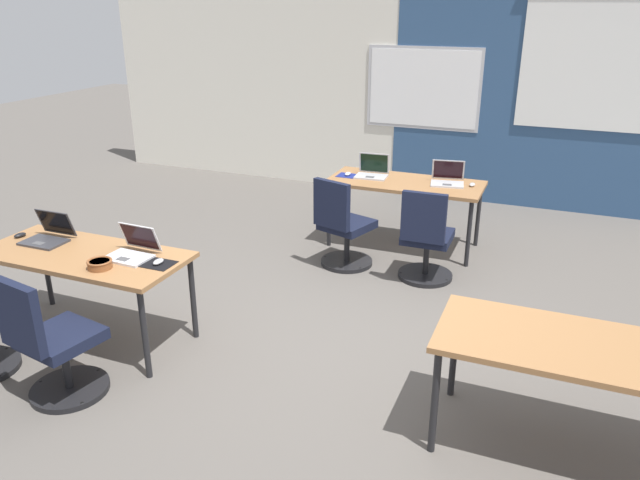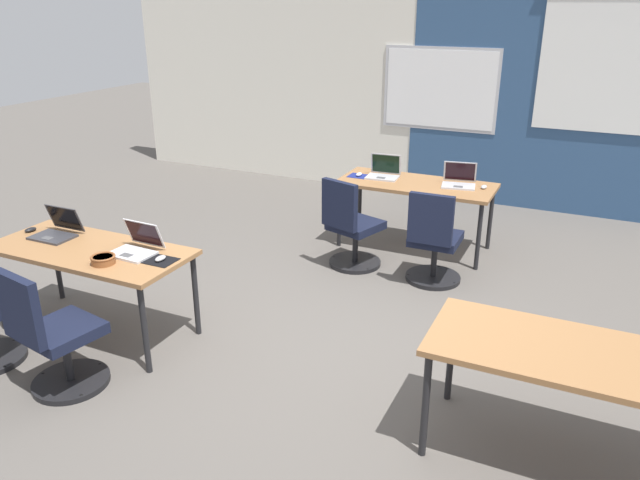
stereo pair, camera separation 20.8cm
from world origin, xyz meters
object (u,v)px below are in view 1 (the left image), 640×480
desk_far_center (405,187)px  mouse_far_left (348,174)px  chair_far_left (343,231)px  laptop_near_left_end (48,235)px  snack_bowl (100,264)px  chair_near_left_inner (53,348)px  mouse_near_left_inner (158,262)px  desk_near_left (84,260)px  laptop_far_left (372,172)px  mouse_near_left_end (20,235)px  laptop_far_right (447,179)px  mouse_far_right (472,185)px  laptop_near_left_inner (132,250)px  chair_far_right (426,243)px  desk_near_right (582,355)px

desk_far_center → mouse_far_left: bearing=-178.4°
chair_far_left → laptop_near_left_end: laptop_near_left_end is taller
desk_far_center → snack_bowl: 3.31m
chair_near_left_inner → laptop_near_left_end: laptop_near_left_end is taller
mouse_near_left_inner → chair_far_left: size_ratio=0.11×
desk_near_left → chair_near_left_inner: (0.33, -0.72, -0.28)m
laptop_near_left_end → snack_bowl: 0.78m
chair_far_left → laptop_far_left: bearing=-74.3°
laptop_near_left_end → mouse_near_left_end: laptop_near_left_end is taller
laptop_near_left_end → snack_bowl: bearing=-20.3°
laptop_far_right → snack_bowl: laptop_far_right is taller
desk_far_center → laptop_far_right: (0.42, 0.08, 0.11)m
mouse_far_right → chair_near_left_inner: (-2.09, -3.61, -0.36)m
laptop_near_left_inner → chair_near_left_inner: size_ratio=0.37×
mouse_far_left → chair_far_left: bearing=-73.5°
desk_far_center → chair_far_right: size_ratio=1.74×
mouse_far_right → mouse_far_left: size_ratio=1.01×
desk_far_center → laptop_near_left_end: (-2.17, -2.71, 0.11)m
desk_near_left → chair_far_right: size_ratio=1.74×
desk_near_left → laptop_far_left: bearing=64.4°
mouse_near_left_inner → snack_bowl: size_ratio=0.57×
desk_near_right → snack_bowl: (-3.19, -0.18, 0.10)m
mouse_far_left → chair_far_left: 0.86m
desk_near_right → mouse_near_left_inner: bearing=179.3°
chair_far_right → mouse_near_left_inner: 2.52m
laptop_far_right → chair_far_right: laptop_far_right is taller
laptop_near_left_end → mouse_far_right: bearing=44.1°
desk_near_right → mouse_near_left_inner: 2.85m
desk_far_center → mouse_near_left_inner: (-1.09, -2.76, 0.08)m
laptop_near_left_inner → desk_near_left: bearing=-164.8°
laptop_near_left_end → laptop_near_left_inner: bearing=-0.6°
desk_far_center → chair_far_right: 0.93m
laptop_near_left_inner → laptop_far_left: bearing=73.1°
desk_near_right → desk_far_center: bearing=122.0°
laptop_near_left_inner → chair_far_left: bearing=66.6°
desk_near_left → desk_near_right: 3.50m
chair_far_right → laptop_near_left_end: size_ratio=2.77×
desk_near_left → laptop_near_left_inner: (0.39, 0.09, 0.11)m
mouse_near_left_end → mouse_far_left: bearing=56.2°
laptop_far_left → chair_far_right: bearing=-50.5°
desk_near_left → mouse_far_right: (2.43, 2.89, 0.08)m
laptop_far_right → mouse_near_left_end: laptop_far_right is taller
desk_far_center → laptop_far_right: laptop_far_right is taller
mouse_far_right → mouse_far_left: 1.31m
desk_near_right → laptop_far_right: (-1.33, 2.88, 0.11)m
mouse_far_right → laptop_near_left_inner: (-2.04, -2.80, 0.03)m
laptop_far_right → chair_far_left: laptop_far_right is taller
laptop_near_left_end → mouse_near_left_end: (-0.28, -0.02, -0.03)m
chair_near_left_inner → mouse_near_left_inner: bearing=-102.7°
laptop_far_right → chair_far_left: 1.25m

